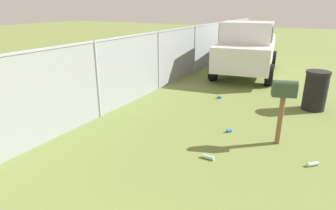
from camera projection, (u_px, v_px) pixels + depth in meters
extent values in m
cube|color=brown|center=(280.00, 120.00, 5.67)|extent=(0.09, 0.09, 1.00)
cube|color=#334C33|center=(284.00, 91.00, 5.47)|extent=(0.33, 0.49, 0.22)
cylinder|color=#334C33|center=(285.00, 85.00, 5.43)|extent=(0.33, 0.49, 0.20)
cube|color=red|center=(285.00, 86.00, 5.54)|extent=(0.02, 0.04, 0.18)
cube|color=silver|center=(247.00, 52.00, 11.51)|extent=(5.09, 2.60, 0.90)
cube|color=silver|center=(247.00, 32.00, 10.72)|extent=(1.88, 2.01, 0.76)
cube|color=black|center=(247.00, 32.00, 10.72)|extent=(1.84, 2.05, 0.53)
cube|color=silver|center=(273.00, 37.00, 11.97)|extent=(2.52, 0.42, 0.12)
cube|color=silver|center=(230.00, 36.00, 12.59)|extent=(2.52, 0.42, 0.12)
cylinder|color=black|center=(269.00, 75.00, 9.92)|extent=(0.79, 0.36, 0.76)
cylinder|color=black|center=(214.00, 70.00, 10.59)|extent=(0.79, 0.36, 0.76)
cylinder|color=black|center=(273.00, 59.00, 12.75)|extent=(0.79, 0.36, 0.76)
cylinder|color=black|center=(229.00, 57.00, 13.42)|extent=(0.79, 0.36, 0.76)
cylinder|color=black|center=(315.00, 92.00, 7.57)|extent=(0.58, 0.58, 0.97)
cylinder|color=black|center=(319.00, 73.00, 7.39)|extent=(0.61, 0.61, 0.08)
cylinder|color=#9EA3A8|center=(97.00, 80.00, 6.91)|extent=(0.07, 0.07, 1.90)
cylinder|color=#9EA3A8|center=(158.00, 61.00, 9.31)|extent=(0.07, 0.07, 1.90)
cylinder|color=#9EA3A8|center=(194.00, 49.00, 11.71)|extent=(0.07, 0.07, 1.90)
cylinder|color=#9EA3A8|center=(218.00, 42.00, 14.11)|extent=(0.07, 0.07, 1.90)
cylinder|color=#9EA3A8|center=(235.00, 37.00, 16.51)|extent=(0.07, 0.07, 1.90)
cylinder|color=#9EA3A8|center=(248.00, 33.00, 18.91)|extent=(0.07, 0.07, 1.90)
cube|color=#9EA3A8|center=(179.00, 29.00, 10.21)|extent=(20.32, 0.04, 0.04)
cube|color=gray|center=(178.00, 55.00, 10.51)|extent=(20.32, 0.01, 1.90)
cylinder|color=#B2D8BF|center=(208.00, 157.00, 5.22)|extent=(0.08, 0.22, 0.07)
cylinder|color=blue|center=(219.00, 97.00, 8.63)|extent=(0.10, 0.14, 0.07)
cylinder|color=blue|center=(229.00, 131.00, 6.33)|extent=(0.14, 0.12, 0.07)
cylinder|color=#B2D8BF|center=(313.00, 164.00, 5.00)|extent=(0.20, 0.21, 0.07)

